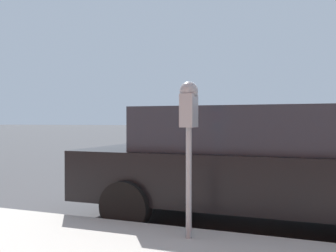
{
  "coord_description": "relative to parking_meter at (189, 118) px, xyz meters",
  "views": [
    {
      "loc": [
        -6.38,
        -0.9,
        1.38
      ],
      "look_at": [
        -2.48,
        0.64,
        1.32
      ],
      "focal_mm": 42.0,
      "sensor_mm": 36.0,
      "label": 1
    }
  ],
  "objects": [
    {
      "name": "car_black",
      "position": [
        1.46,
        -0.42,
        -0.59
      ],
      "size": [
        2.14,
        4.77,
        1.56
      ],
      "rotation": [
        0.0,
        0.0,
        3.15
      ],
      "color": "black",
      "rests_on": "ground_plane"
    },
    {
      "name": "parking_meter",
      "position": [
        0.0,
        0.0,
        0.0
      ],
      "size": [
        0.21,
        0.19,
        1.6
      ],
      "color": "gray",
      "rests_on": "sidewalk"
    },
    {
      "name": "ground_plane",
      "position": [
        2.58,
        -0.38,
        -1.4
      ],
      "size": [
        220.0,
        220.0,
        0.0
      ],
      "primitive_type": "plane",
      "color": "#424244"
    }
  ]
}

